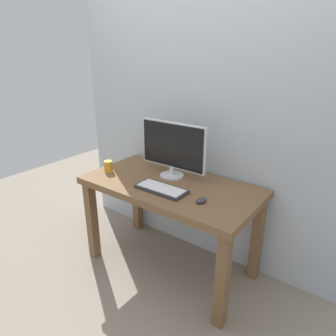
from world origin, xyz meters
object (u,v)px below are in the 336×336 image
Objects in this scene: desk at (170,197)px; monitor at (173,148)px; keyboard_primary at (161,189)px; mouse at (201,200)px; coffee_mug at (108,166)px.

desk is 2.32× the size of monitor.
mouse is at bearing 2.11° from keyboard_primary.
desk is 0.19m from keyboard_primary.
desk is at bearing 166.93° from mouse.
desk is at bearing 11.37° from coffee_mug.
monitor is 6.19× the size of coffee_mug.
desk is 3.52× the size of keyboard_primary.
keyboard_primary is at bearing -80.81° from desk.
keyboard_primary is at bearing -2.80° from coffee_mug.
mouse is (0.42, -0.25, -0.22)m from monitor.
monitor is 0.36m from keyboard_primary.
coffee_mug is at bearing -153.73° from monitor.
coffee_mug is (-0.57, 0.03, 0.03)m from keyboard_primary.
monitor is (-0.07, 0.13, 0.35)m from desk.
coffee_mug is (-0.55, -0.11, 0.16)m from desk.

